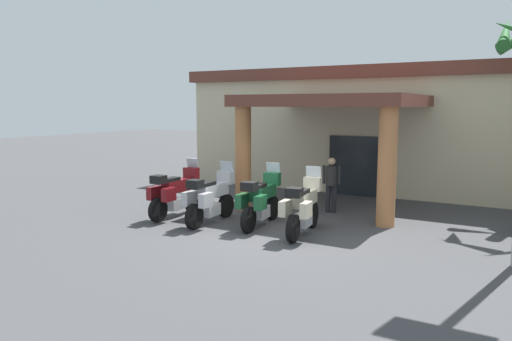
{
  "coord_description": "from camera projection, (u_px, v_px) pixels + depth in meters",
  "views": [
    {
      "loc": [
        5.43,
        -10.43,
        3.14
      ],
      "look_at": [
        -1.81,
        2.21,
        1.2
      ],
      "focal_mm": 33.93,
      "sensor_mm": 36.0,
      "label": 1
    }
  ],
  "objects": [
    {
      "name": "ground_plane",
      "position": [
        275.0,
        233.0,
        12.06
      ],
      "size": [
        80.0,
        80.0,
        0.0
      ],
      "primitive_type": "plane",
      "color": "#424244"
    },
    {
      "name": "motel_building",
      "position": [
        376.0,
        127.0,
        19.24
      ],
      "size": [
        14.21,
        10.19,
        4.55
      ],
      "rotation": [
        0.0,
        0.0,
        0.0
      ],
      "color": "beige",
      "rests_on": "ground_plane"
    },
    {
      "name": "motorcycle_maroon",
      "position": [
        175.0,
        193.0,
        13.77
      ],
      "size": [
        0.71,
        2.21,
        1.61
      ],
      "rotation": [
        0.0,
        0.0,
        1.58
      ],
      "color": "black",
      "rests_on": "ground_plane"
    },
    {
      "name": "motorcycle_silver",
      "position": [
        210.0,
        198.0,
        12.99
      ],
      "size": [
        0.71,
        2.21,
        1.61
      ],
      "rotation": [
        0.0,
        0.0,
        1.6
      ],
      "color": "black",
      "rests_on": "ground_plane"
    },
    {
      "name": "motorcycle_green",
      "position": [
        261.0,
        200.0,
        12.69
      ],
      "size": [
        0.74,
        2.21,
        1.61
      ],
      "rotation": [
        0.0,
        0.0,
        1.66
      ],
      "color": "black",
      "rests_on": "ground_plane"
    },
    {
      "name": "motorcycle_cream",
      "position": [
        303.0,
        207.0,
        11.83
      ],
      "size": [
        0.76,
        2.21,
        1.61
      ],
      "rotation": [
        0.0,
        0.0,
        1.68
      ],
      "color": "black",
      "rests_on": "ground_plane"
    },
    {
      "name": "pedestrian",
      "position": [
        331.0,
        181.0,
        14.28
      ],
      "size": [
        0.51,
        0.32,
        1.64
      ],
      "rotation": [
        0.0,
        0.0,
        1.85
      ],
      "color": "black",
      "rests_on": "ground_plane"
    }
  ]
}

